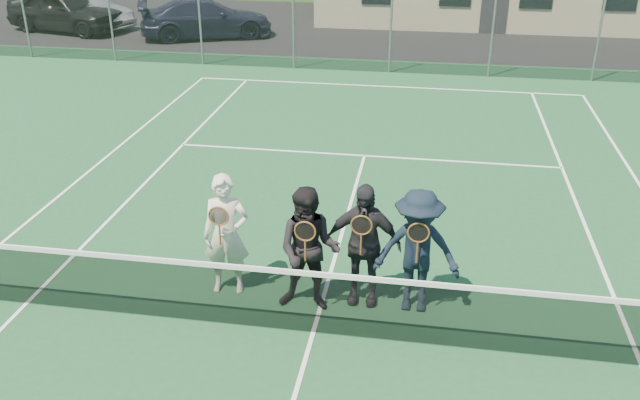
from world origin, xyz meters
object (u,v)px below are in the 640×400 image
object	(u,v)px
player_d	(417,252)
car_b	(85,12)
tennis_net	(313,300)
player_a	(226,235)
car_a	(66,10)
player_c	(363,244)
player_b	(309,250)
car_c	(206,19)

from	to	relation	value
player_d	car_b	bearing A→B (deg)	128.07
tennis_net	player_a	distance (m)	1.67
car_a	tennis_net	bearing A→B (deg)	-130.06
player_a	player_c	distance (m)	1.93
car_a	player_c	distance (m)	21.54
tennis_net	player_b	world-z (taller)	player_b
car_a	tennis_net	distance (m)	21.93
car_c	player_c	distance (m)	18.33
car_a	car_c	size ratio (longest dim) A/B	0.97
player_b	player_c	distance (m)	0.75
tennis_net	player_a	size ratio (longest dim) A/B	6.49
car_a	player_b	distance (m)	21.34
car_a	car_c	distance (m)	5.76
car_b	player_a	xyz separation A→B (m)	(11.05, -17.49, 0.26)
tennis_net	player_b	size ratio (longest dim) A/B	6.49
car_a	player_d	xyz separation A→B (m)	(14.20, -16.90, 0.11)
car_b	player_d	distance (m)	22.25
player_a	tennis_net	bearing A→B (deg)	-31.09
car_c	player_c	world-z (taller)	player_c
car_b	tennis_net	xyz separation A→B (m)	(12.44, -18.32, -0.12)
car_c	player_a	distance (m)	17.66
car_a	player_c	xyz separation A→B (m)	(13.46, -16.82, 0.11)
car_c	player_c	size ratio (longest dim) A/B	2.71
car_a	car_c	world-z (taller)	car_a
player_d	player_a	bearing A→B (deg)	179.37
car_c	player_b	bearing A→B (deg)	-179.75
player_d	tennis_net	bearing A→B (deg)	-147.77
tennis_net	player_d	distance (m)	1.56
player_a	player_d	world-z (taller)	same
player_b	car_a	bearing A→B (deg)	126.71
player_c	player_d	distance (m)	0.75
car_a	tennis_net	size ratio (longest dim) A/B	0.41
car_b	player_b	bearing A→B (deg)	-127.80
car_b	player_c	distance (m)	21.73
car_b	player_a	distance (m)	20.69
car_c	player_b	world-z (taller)	player_b
player_d	car_c	bearing A→B (deg)	116.81
car_b	player_b	distance (m)	21.56
car_b	tennis_net	size ratio (longest dim) A/B	0.35
car_b	player_d	size ratio (longest dim) A/B	2.24
car_a	player_c	bearing A→B (deg)	-127.50
player_a	player_d	size ratio (longest dim) A/B	1.00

